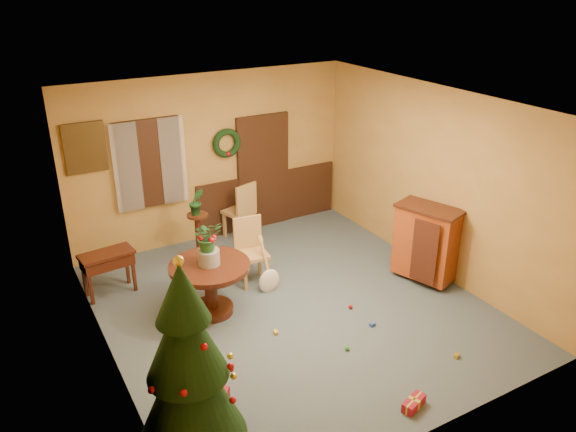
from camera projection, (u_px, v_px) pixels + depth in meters
room_envelope at (225, 175)px, 9.80m from camera, size 5.50×5.50×5.50m
dining_table at (210, 279)px, 7.67m from camera, size 1.11×1.11×0.76m
urn at (209, 257)px, 7.54m from camera, size 0.29×0.29×0.21m
centerpiece_plant at (208, 236)px, 7.41m from camera, size 0.38×0.33×0.42m
chair_near at (250, 248)px, 8.50m from camera, size 0.49×0.49×1.02m
chair_far at (242, 209)px, 9.83m from camera, size 0.58×0.58×1.05m
guitar at (269, 267)px, 8.26m from camera, size 0.36×0.53×0.78m
plant_stand at (199, 233)px, 8.98m from camera, size 0.34×0.34×0.87m
stand_plant at (196, 202)px, 8.76m from camera, size 0.26×0.22×0.44m
christmas_tree at (188, 366)px, 5.20m from camera, size 1.06×1.06×2.20m
writing_desk at (107, 263)px, 8.14m from camera, size 0.80×0.46×0.67m
sideboard at (426, 242)px, 8.46m from camera, size 0.78×1.06×1.21m
gift_b at (217, 399)px, 6.13m from camera, size 0.31×0.31×0.23m
gift_c at (181, 333)px, 7.30m from camera, size 0.32×0.30×0.14m
gift_d at (414, 403)px, 6.15m from camera, size 0.34×0.23×0.11m
toy_a at (372, 324)px, 7.56m from camera, size 0.09×0.06×0.05m
toy_b at (347, 348)px, 7.08m from camera, size 0.06×0.06×0.06m
toy_c at (276, 332)px, 7.40m from camera, size 0.07×0.09×0.05m
toy_d at (351, 307)px, 7.95m from camera, size 0.06×0.06×0.06m
toy_e at (456, 356)px, 6.95m from camera, size 0.09×0.08×0.05m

